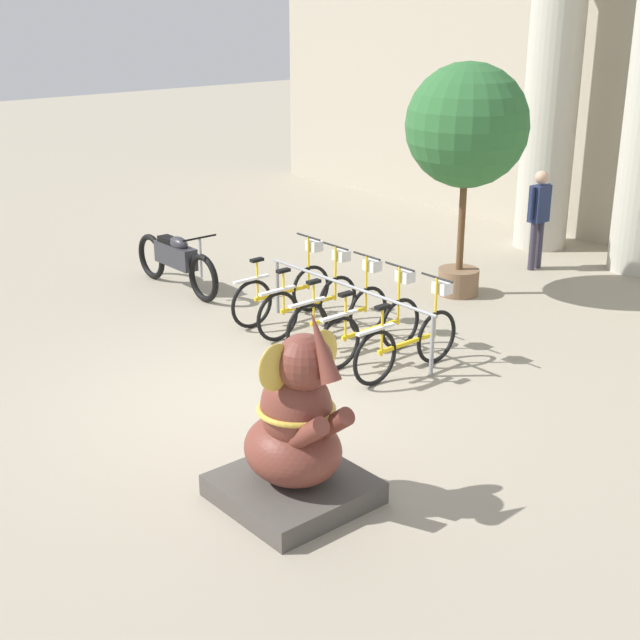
{
  "coord_description": "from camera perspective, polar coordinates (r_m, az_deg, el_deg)",
  "views": [
    {
      "loc": [
        7.17,
        -5.15,
        4.16
      ],
      "look_at": [
        0.6,
        0.43,
        1.0
      ],
      "focal_mm": 50.0,
      "sensor_mm": 36.0,
      "label": 1
    }
  ],
  "objects": [
    {
      "name": "motorcycle",
      "position": [
        13.37,
        -9.18,
        3.83
      ],
      "size": [
        2.15,
        0.55,
        0.95
      ],
      "color": "black",
      "rests_on": "ground_plane"
    },
    {
      "name": "ground_plane",
      "position": [
        9.76,
        -4.25,
        -5.16
      ],
      "size": [
        60.0,
        60.0,
        0.0
      ],
      "primitive_type": "plane",
      "color": "#9E937F"
    },
    {
      "name": "elephant_statue",
      "position": [
        7.63,
        -1.56,
        -7.5
      ],
      "size": [
        1.18,
        1.18,
        1.86
      ],
      "color": "#4C4742",
      "rests_on": "ground_plane"
    },
    {
      "name": "bicycle_2",
      "position": [
        11.14,
        1.35,
        0.43
      ],
      "size": [
        0.48,
        1.67,
        1.09
      ],
      "color": "black",
      "rests_on": "ground_plane"
    },
    {
      "name": "bicycle_0",
      "position": [
        12.03,
        -2.29,
        1.93
      ],
      "size": [
        0.48,
        1.67,
        1.09
      ],
      "color": "black",
      "rests_on": "ground_plane"
    },
    {
      "name": "bike_rack",
      "position": [
        11.15,
        1.79,
        1.42
      ],
      "size": [
        2.99,
        0.05,
        0.77
      ],
      "color": "gray",
      "rests_on": "ground_plane"
    },
    {
      "name": "person_pedestrian",
      "position": [
        14.54,
        13.83,
        6.77
      ],
      "size": [
        0.21,
        0.47,
        1.59
      ],
      "color": "#383342",
      "rests_on": "ground_plane"
    },
    {
      "name": "potted_tree",
      "position": [
        12.76,
        9.38,
        11.92
      ],
      "size": [
        1.72,
        1.72,
        3.32
      ],
      "color": "brown",
      "rests_on": "ground_plane"
    },
    {
      "name": "bicycle_1",
      "position": [
        11.57,
        -0.59,
        1.19
      ],
      "size": [
        0.48,
        1.67,
        1.09
      ],
      "color": "black",
      "rests_on": "ground_plane"
    },
    {
      "name": "bicycle_3",
      "position": [
        10.71,
        3.41,
        -0.41
      ],
      "size": [
        0.48,
        1.67,
        1.09
      ],
      "color": "black",
      "rests_on": "ground_plane"
    },
    {
      "name": "bicycle_4",
      "position": [
        10.33,
        5.74,
        -1.28
      ],
      "size": [
        0.48,
        1.67,
        1.09
      ],
      "color": "black",
      "rests_on": "ground_plane"
    },
    {
      "name": "column_left",
      "position": [
        15.71,
        14.62,
        13.9
      ],
      "size": [
        1.12,
        1.12,
        5.16
      ],
      "color": "#BCB7A8",
      "rests_on": "ground_plane"
    }
  ]
}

